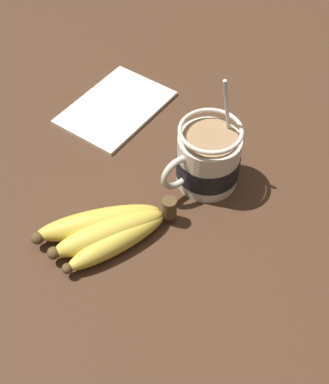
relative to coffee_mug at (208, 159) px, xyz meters
The scene contains 4 objects.
table 8.16cm from the coffee_mug, 11.60° to the right, with size 127.84×127.84×3.89cm.
coffee_mug is the anchor object (origin of this frame).
banana_bunch 17.25cm from the coffee_mug, ahead, with size 18.28×9.69×4.12cm.
napkin 21.37cm from the coffee_mug, 83.61° to the right, with size 20.78×17.48×0.60cm.
Camera 1 is at (29.72, 39.46, 62.29)cm, focal length 50.00 mm.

